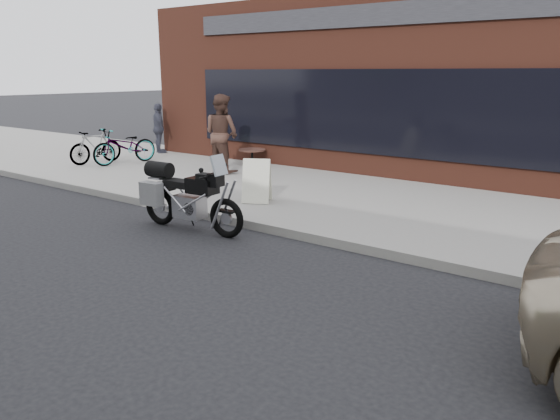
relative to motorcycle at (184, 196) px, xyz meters
name	(u,v)px	position (x,y,z in m)	size (l,w,h in m)	color
ground	(92,339)	(2.14, -3.35, -0.58)	(120.00, 120.00, 0.00)	black
near_sidewalk	(393,203)	(2.14, 3.65, -0.51)	(44.00, 6.00, 0.15)	gray
storefront	(435,85)	(0.14, 10.64, 1.66)	(14.00, 10.07, 4.50)	brown
motorcycle	(184,196)	(0.00, 0.00, 0.00)	(2.15, 0.78, 1.36)	black
bicycle_front	(125,146)	(-5.76, 3.26, 0.06)	(0.65, 1.88, 0.99)	gray
bicycle_rear	(96,146)	(-6.45, 2.81, 0.04)	(0.44, 1.57, 0.95)	gray
sandwich_sign	(257,180)	(0.06, 1.88, -0.01)	(0.70, 0.68, 0.85)	white
cafe_table	(252,150)	(-2.86, 5.27, -0.05)	(0.74, 0.74, 0.42)	black
cafe_patron_left	(222,134)	(-2.71, 3.90, 0.54)	(0.95, 0.74, 1.96)	#4A3027
cafe_patron_right	(159,128)	(-6.62, 5.25, 0.33)	(0.90, 0.38, 1.54)	#393A49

